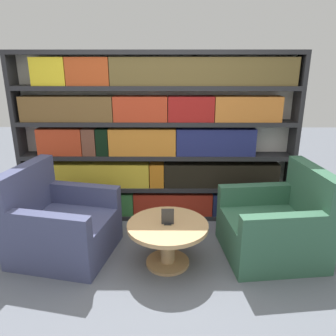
{
  "coord_description": "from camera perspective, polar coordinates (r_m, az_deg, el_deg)",
  "views": [
    {
      "loc": [
        0.16,
        -2.57,
        1.91
      ],
      "look_at": [
        0.14,
        0.63,
        0.84
      ],
      "focal_mm": 35.0,
      "sensor_mm": 36.0,
      "label": 1
    }
  ],
  "objects": [
    {
      "name": "coffee_table",
      "position": [
        3.19,
        -0.06,
        -11.66
      ],
      "size": [
        0.77,
        0.77,
        0.43
      ],
      "color": "tan",
      "rests_on": "ground_plane"
    },
    {
      "name": "bookshelf",
      "position": [
        3.92,
        -1.97,
        4.96
      ],
      "size": [
        3.29,
        0.3,
        2.01
      ],
      "color": "silver",
      "rests_on": "ground_plane"
    },
    {
      "name": "ground_plane",
      "position": [
        3.21,
        -2.7,
        -18.15
      ],
      "size": [
        14.0,
        14.0,
        0.0
      ],
      "primitive_type": "plane",
      "color": "slate"
    },
    {
      "name": "table_sign",
      "position": [
        3.1,
        -0.06,
        -8.63
      ],
      "size": [
        0.12,
        0.06,
        0.16
      ],
      "color": "black",
      "rests_on": "coffee_table"
    },
    {
      "name": "armchair_right",
      "position": [
        3.52,
        18.29,
        -9.78
      ],
      "size": [
        1.0,
        0.94,
        0.92
      ],
      "rotation": [
        0.0,
        0.0,
        -1.46
      ],
      "color": "#336047",
      "rests_on": "ground_plane"
    },
    {
      "name": "armchair_left",
      "position": [
        3.54,
        -18.24,
        -9.63
      ],
      "size": [
        1.06,
        1.01,
        0.92
      ],
      "rotation": [
        0.0,
        0.0,
        1.37
      ],
      "color": "#42476B",
      "rests_on": "ground_plane"
    }
  ]
}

